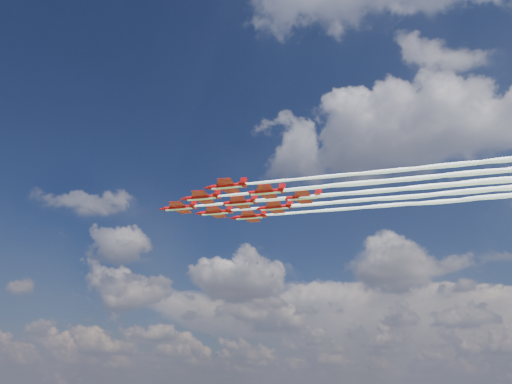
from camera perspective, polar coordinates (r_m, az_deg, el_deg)
jet_lead at (r=140.63m, az=12.68°, el=0.05°), size 114.93×35.64×3.01m
jet_row2_port at (r=135.19m, az=16.53°, el=1.38°), size 114.93×35.64×3.01m
jet_row2_starb at (r=146.89m, az=16.35°, el=-0.56°), size 114.93×35.64×3.01m
jet_row3_port at (r=130.48m, az=20.69°, el=2.81°), size 114.93×35.64×3.01m
jet_row3_centre at (r=142.01m, az=20.15°, el=0.69°), size 114.93×35.64×3.01m
jet_row3_starb at (r=153.71m, az=19.70°, el=-1.10°), size 114.93×35.64×3.01m
jet_row4_port at (r=137.87m, az=24.22°, el=2.02°), size 114.93×35.64×3.01m
jet_row4_starb at (r=149.36m, az=23.43°, el=0.07°), size 114.93×35.64×3.01m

